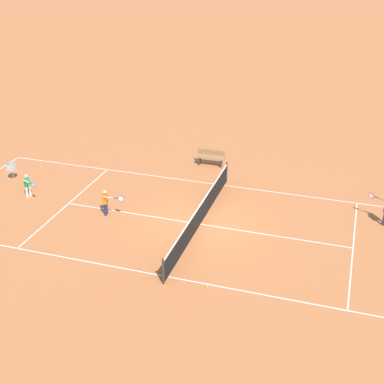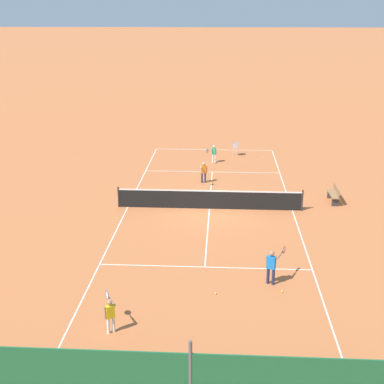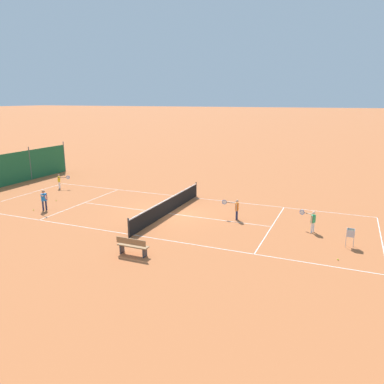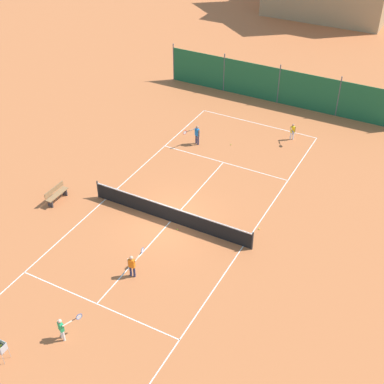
{
  "view_description": "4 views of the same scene",
  "coord_description": "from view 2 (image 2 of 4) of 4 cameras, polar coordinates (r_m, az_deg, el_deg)",
  "views": [
    {
      "loc": [
        19.28,
        5.77,
        11.46
      ],
      "look_at": [
        -1.2,
        -0.75,
        0.88
      ],
      "focal_mm": 50.0,
      "sensor_mm": 36.0,
      "label": 1
    },
    {
      "loc": [
        -0.58,
        24.91,
        9.37
      ],
      "look_at": [
        0.85,
        0.3,
        0.96
      ],
      "focal_mm": 50.0,
      "sensor_mm": 36.0,
      "label": 2
    },
    {
      "loc": [
        -19.86,
        -9.93,
        6.91
      ],
      "look_at": [
        1.05,
        -1.15,
        1.24
      ],
      "focal_mm": 35.0,
      "sensor_mm": 36.0,
      "label": 3
    },
    {
      "loc": [
        11.09,
        -18.47,
        17.45
      ],
      "look_at": [
        0.16,
        2.06,
        0.62
      ],
      "focal_mm": 50.0,
      "sensor_mm": 36.0,
      "label": 4
    }
  ],
  "objects": [
    {
      "name": "tennis_net",
      "position": [
        26.45,
        1.88,
        -0.78
      ],
      "size": [
        9.18,
        0.08,
        1.06
      ],
      "color": "#2D2D2D",
      "rests_on": "ground"
    },
    {
      "name": "player_near_baseline",
      "position": [
        30.39,
        1.24,
        2.27
      ],
      "size": [
        0.41,
        1.04,
        1.21
      ],
      "color": "#23284C",
      "rests_on": "ground"
    },
    {
      "name": "tennis_ball_alley_left",
      "position": [
        19.28,
        9.58,
        -10.42
      ],
      "size": [
        0.07,
        0.07,
        0.07
      ],
      "primitive_type": "sphere",
      "color": "#CCE033",
      "rests_on": "ground"
    },
    {
      "name": "courtside_bench",
      "position": [
        28.31,
        14.9,
        -0.19
      ],
      "size": [
        0.36,
        1.5,
        0.84
      ],
      "color": "olive",
      "rests_on": "ground"
    },
    {
      "name": "player_far_baseline",
      "position": [
        34.54,
        2.33,
        4.24
      ],
      "size": [
        0.68,
        0.89,
        1.16
      ],
      "color": "white",
      "rests_on": "ground"
    },
    {
      "name": "tennis_ball_mid_court",
      "position": [
        25.61,
        -7.88,
        -2.74
      ],
      "size": [
        0.07,
        0.07,
        0.07
      ],
      "primitive_type": "sphere",
      "color": "#CCE033",
      "rests_on": "ground"
    },
    {
      "name": "ball_hopper",
      "position": [
        36.39,
        4.66,
        4.92
      ],
      "size": [
        0.36,
        0.36,
        0.89
      ],
      "color": "#B7B7BC",
      "rests_on": "ground"
    },
    {
      "name": "tennis_ball_by_net_right",
      "position": [
        36.2,
        7.57,
        3.72
      ],
      "size": [
        0.07,
        0.07,
        0.07
      ],
      "primitive_type": "sphere",
      "color": "#CCE033",
      "rests_on": "ground"
    },
    {
      "name": "court_line_markings",
      "position": [
        26.62,
        1.87,
        -1.78
      ],
      "size": [
        8.25,
        23.85,
        0.01
      ],
      "color": "white",
      "rests_on": "ground"
    },
    {
      "name": "tennis_ball_far_corner",
      "position": [
        27.04,
        0.52,
        -1.37
      ],
      "size": [
        0.07,
        0.07,
        0.07
      ],
      "primitive_type": "sphere",
      "color": "#CCE033",
      "rests_on": "ground"
    },
    {
      "name": "player_near_service",
      "position": [
        16.82,
        -8.73,
        -12.61
      ],
      "size": [
        0.48,
        0.96,
        1.12
      ],
      "color": "white",
      "rests_on": "ground"
    },
    {
      "name": "ground_plane",
      "position": [
        26.62,
        1.87,
        -1.79
      ],
      "size": [
        600.0,
        600.0,
        0.0
      ],
      "primitive_type": "plane",
      "color": "#BC6638"
    },
    {
      "name": "player_far_service",
      "position": [
        19.46,
        8.52,
        -7.64
      ],
      "size": [
        0.78,
        0.95,
        1.31
      ],
      "color": "#23284C",
      "rests_on": "ground"
    },
    {
      "name": "tennis_ball_near_corner",
      "position": [
        18.91,
        2.53,
        -10.77
      ],
      "size": [
        0.07,
        0.07,
        0.07
      ],
      "primitive_type": "sphere",
      "color": "#CCE033",
      "rests_on": "ground"
    }
  ]
}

